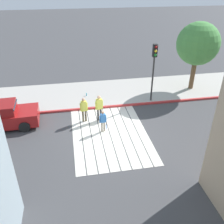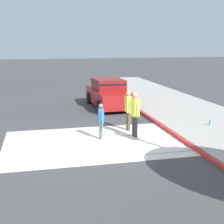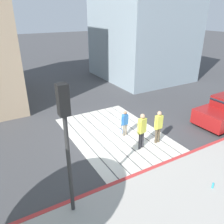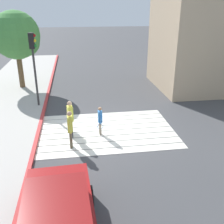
% 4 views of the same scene
% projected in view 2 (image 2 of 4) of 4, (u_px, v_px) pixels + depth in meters
% --- Properties ---
extents(ground_plane, '(120.00, 120.00, 0.00)m').
position_uv_depth(ground_plane, '(93.00, 143.00, 11.77)').
color(ground_plane, '#424244').
extents(crosswalk_stripes, '(6.40, 4.35, 0.01)m').
position_uv_depth(crosswalk_stripes, '(93.00, 143.00, 11.77)').
color(crosswalk_stripes, silver).
rests_on(crosswalk_stripes, ground).
extents(curb_painted, '(0.16, 40.00, 0.13)m').
position_uv_depth(curb_painted, '(176.00, 135.00, 12.47)').
color(curb_painted, '#BC3333').
rests_on(curb_painted, ground).
extents(car_parked_near_curb, '(2.12, 4.37, 1.57)m').
position_uv_depth(car_parked_near_curb, '(109.00, 94.00, 18.11)').
color(car_parked_near_curb, maroon).
rests_on(car_parked_near_curb, ground).
extents(water_bottle, '(0.07, 0.07, 0.22)m').
position_uv_depth(water_bottle, '(210.00, 123.00, 13.74)').
color(water_bottle, '#33A5BF').
rests_on(water_bottle, sidewalk_west).
extents(pedestrian_adult_lead, '(0.29, 0.50, 1.74)m').
position_uv_depth(pedestrian_adult_lead, '(135.00, 111.00, 12.30)').
color(pedestrian_adult_lead, '#333338').
rests_on(pedestrian_adult_lead, ground).
extents(pedestrian_adult_trailing, '(0.23, 0.49, 1.66)m').
position_uv_depth(pedestrian_adult_trailing, '(128.00, 108.00, 13.23)').
color(pedestrian_adult_trailing, brown).
rests_on(pedestrian_adult_trailing, ground).
extents(pedestrian_child_with_racket, '(0.28, 0.42, 1.37)m').
position_uv_depth(pedestrian_child_with_racket, '(101.00, 119.00, 12.01)').
color(pedestrian_child_with_racket, gray).
rests_on(pedestrian_child_with_racket, ground).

